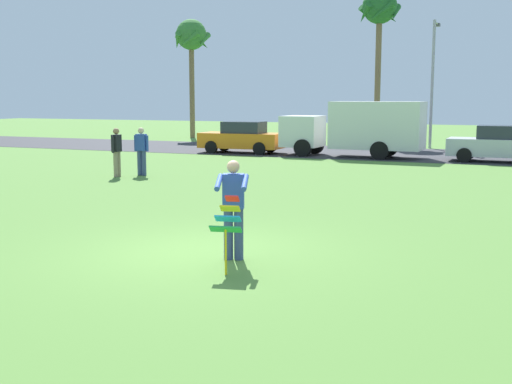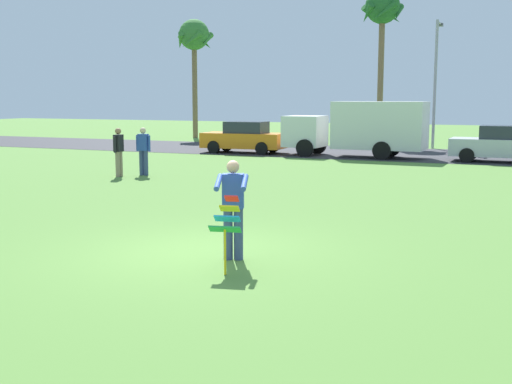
# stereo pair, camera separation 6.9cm
# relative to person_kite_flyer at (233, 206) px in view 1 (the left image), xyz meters

# --- Properties ---
(ground_plane) EXTENTS (120.00, 120.00, 0.00)m
(ground_plane) POSITION_rel_person_kite_flyer_xyz_m (-0.77, 0.28, -0.95)
(ground_plane) COLOR #568438
(road_strip) EXTENTS (120.00, 8.00, 0.01)m
(road_strip) POSITION_rel_person_kite_flyer_xyz_m (-0.77, 22.44, -0.95)
(road_strip) COLOR #2D2D33
(road_strip) RESTS_ON ground
(person_kite_flyer) EXTENTS (0.69, 0.76, 1.73)m
(person_kite_flyer) POSITION_rel_person_kite_flyer_xyz_m (0.00, 0.00, 0.00)
(person_kite_flyer) COLOR #384772
(person_kite_flyer) RESTS_ON ground
(kite_held) EXTENTS (0.53, 0.69, 1.21)m
(kite_held) POSITION_rel_person_kite_flyer_xyz_m (0.26, -0.77, -0.12)
(kite_held) COLOR red
(kite_held) RESTS_ON ground
(parked_car_orange) EXTENTS (4.26, 1.95, 1.60)m
(parked_car_orange) POSITION_rel_person_kite_flyer_xyz_m (-8.80, 20.04, -0.18)
(parked_car_orange) COLOR orange
(parked_car_orange) RESTS_ON ground
(parked_truck_white_box) EXTENTS (6.74, 2.23, 2.62)m
(parked_truck_white_box) POSITION_rel_person_kite_flyer_xyz_m (-2.69, 20.04, 0.46)
(parked_truck_white_box) COLOR silver
(parked_truck_white_box) RESTS_ON ground
(parked_car_silver) EXTENTS (4.25, 1.92, 1.60)m
(parked_car_silver) POSITION_rel_person_kite_flyer_xyz_m (3.49, 20.04, -0.18)
(parked_car_silver) COLOR silver
(parked_car_silver) RESTS_ON ground
(palm_tree_left_near) EXTENTS (2.58, 2.71, 8.18)m
(palm_tree_left_near) POSITION_rel_person_kite_flyer_xyz_m (-17.21, 30.31, 5.84)
(palm_tree_left_near) COLOR brown
(palm_tree_left_near) RESTS_ON ground
(palm_tree_right_near) EXTENTS (2.58, 2.71, 9.34)m
(palm_tree_right_near) POSITION_rel_person_kite_flyer_xyz_m (-4.08, 30.03, 6.90)
(palm_tree_right_near) COLOR brown
(palm_tree_right_near) RESTS_ON ground
(streetlight_pole) EXTENTS (0.24, 1.65, 7.00)m
(streetlight_pole) POSITION_rel_person_kite_flyer_xyz_m (-0.38, 27.11, 3.05)
(streetlight_pole) COLOR #9E9EA3
(streetlight_pole) RESTS_ON ground
(person_walker_near) EXTENTS (0.57, 0.24, 1.73)m
(person_walker_near) POSITION_rel_person_kite_flyer_xyz_m (-8.22, 9.85, -0.02)
(person_walker_near) COLOR #384772
(person_walker_near) RESTS_ON ground
(person_walker_far) EXTENTS (0.24, 0.57, 1.73)m
(person_walker_far) POSITION_rel_person_kite_flyer_xyz_m (-8.80, 9.16, -0.02)
(person_walker_far) COLOR gray
(person_walker_far) RESTS_ON ground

